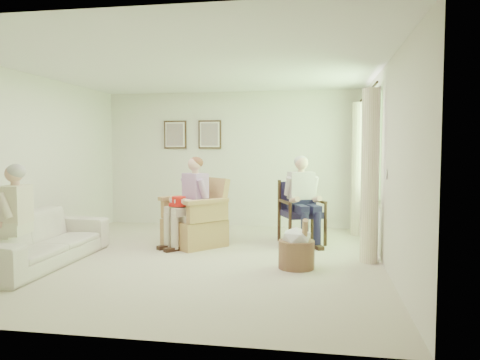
{
  "coord_description": "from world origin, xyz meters",
  "views": [
    {
      "loc": [
        1.67,
        -6.18,
        1.53
      ],
      "look_at": [
        0.51,
        0.59,
        1.05
      ],
      "focal_mm": 35.0,
      "sensor_mm": 36.0,
      "label": 1
    }
  ],
  "objects": [
    {
      "name": "floor",
      "position": [
        0.0,
        0.0,
        0.0
      ],
      "size": [
        5.5,
        5.5,
        0.0
      ],
      "primitive_type": "plane",
      "color": "#C3B69D",
      "rests_on": "ground"
    },
    {
      "name": "back_wall",
      "position": [
        0.0,
        2.75,
        1.3
      ],
      "size": [
        5.0,
        0.04,
        2.6
      ],
      "primitive_type": "cube",
      "color": "silver",
      "rests_on": "ground"
    },
    {
      "name": "front_wall",
      "position": [
        0.0,
        -2.75,
        1.3
      ],
      "size": [
        5.0,
        0.04,
        2.6
      ],
      "primitive_type": "cube",
      "color": "silver",
      "rests_on": "ground"
    },
    {
      "name": "left_wall",
      "position": [
        -2.5,
        0.0,
        1.3
      ],
      "size": [
        0.04,
        5.5,
        2.6
      ],
      "primitive_type": "cube",
      "color": "silver",
      "rests_on": "ground"
    },
    {
      "name": "right_wall",
      "position": [
        2.5,
        0.0,
        1.3
      ],
      "size": [
        0.04,
        5.5,
        2.6
      ],
      "primitive_type": "cube",
      "color": "silver",
      "rests_on": "ground"
    },
    {
      "name": "ceiling",
      "position": [
        0.0,
        0.0,
        2.6
      ],
      "size": [
        5.0,
        5.5,
        0.02
      ],
      "primitive_type": "cube",
      "color": "white",
      "rests_on": "back_wall"
    },
    {
      "name": "window",
      "position": [
        2.46,
        1.2,
        1.58
      ],
      "size": [
        0.13,
        2.5,
        1.63
      ],
      "color": "#2D6B23",
      "rests_on": "right_wall"
    },
    {
      "name": "curtain_left",
      "position": [
        2.33,
        0.22,
        1.15
      ],
      "size": [
        0.34,
        0.34,
        2.3
      ],
      "primitive_type": "cylinder",
      "color": "#F8E5C2",
      "rests_on": "ground"
    },
    {
      "name": "curtain_right",
      "position": [
        2.33,
        2.18,
        1.15
      ],
      "size": [
        0.34,
        0.34,
        2.3
      ],
      "primitive_type": "cylinder",
      "color": "#F8E5C2",
      "rests_on": "ground"
    },
    {
      "name": "framed_print_left",
      "position": [
        -1.15,
        2.71,
        1.78
      ],
      "size": [
        0.45,
        0.05,
        0.55
      ],
      "color": "#382114",
      "rests_on": "back_wall"
    },
    {
      "name": "framed_print_right",
      "position": [
        -0.45,
        2.71,
        1.78
      ],
      "size": [
        0.45,
        0.05,
        0.55
      ],
      "color": "#382114",
      "rests_on": "back_wall"
    },
    {
      "name": "wicker_armchair",
      "position": [
        -0.25,
        0.84,
        0.33
      ],
      "size": [
        0.82,
        0.82,
        1.05
      ],
      "rotation": [
        0.0,
        0.0,
        -0.7
      ],
      "color": "tan",
      "rests_on": "ground"
    },
    {
      "name": "wood_armchair",
      "position": [
        1.4,
        1.34,
        0.53
      ],
      "size": [
        0.63,
        0.59,
        0.97
      ],
      "rotation": [
        0.0,
        0.0,
        0.4
      ],
      "color": "black",
      "rests_on": "ground"
    },
    {
      "name": "sofa",
      "position": [
        -1.95,
        -0.67,
        0.33
      ],
      "size": [
        2.28,
        0.89,
        0.66
      ],
      "primitive_type": "imported",
      "rotation": [
        0.0,
        0.0,
        1.57
      ],
      "color": "silver",
      "rests_on": "ground"
    },
    {
      "name": "person_wicker",
      "position": [
        -0.25,
        0.7,
        0.8
      ],
      "size": [
        0.4,
        0.62,
        1.36
      ],
      "rotation": [
        0.0,
        0.0,
        -0.7
      ],
      "color": "beige",
      "rests_on": "ground"
    },
    {
      "name": "person_dark",
      "position": [
        1.4,
        1.18,
        0.8
      ],
      "size": [
        0.4,
        0.63,
        1.37
      ],
      "rotation": [
        0.0,
        0.0,
        0.4
      ],
      "color": "#1B1A3A",
      "rests_on": "ground"
    },
    {
      "name": "person_sofa",
      "position": [
        -1.95,
        -1.22,
        0.75
      ],
      "size": [
        0.42,
        0.62,
        1.31
      ],
      "rotation": [
        0.0,
        0.0,
        -1.42
      ],
      "color": "beige",
      "rests_on": "ground"
    },
    {
      "name": "red_hat",
      "position": [
        -0.42,
        0.55,
        0.71
      ],
      "size": [
        0.31,
        0.31,
        0.14
      ],
      "color": "red",
      "rests_on": "person_wicker"
    },
    {
      "name": "hatbox",
      "position": [
        1.39,
        -0.31,
        0.26
      ],
      "size": [
        0.56,
        0.56,
        0.67
      ],
      "color": "#A07856",
      "rests_on": "ground"
    }
  ]
}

